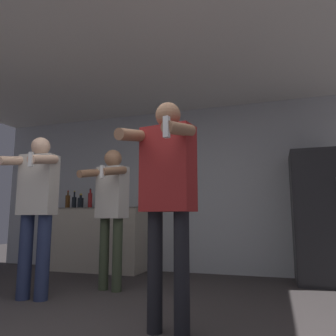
{
  "coord_description": "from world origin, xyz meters",
  "views": [
    {
      "loc": [
        1.24,
        -1.67,
        0.82
      ],
      "look_at": [
        0.48,
        0.66,
        1.19
      ],
      "focal_mm": 35.0,
      "sensor_mm": 36.0,
      "label": 1
    }
  ],
  "objects_px": {
    "refrigerator": "(318,216)",
    "person_man_side": "(36,204)",
    "bottle_amber_bourbon": "(74,202)",
    "person_spectator_back": "(111,203)",
    "bottle_brown_liquor": "(68,201)",
    "person_woman_foreground": "(167,187)",
    "bottle_clear_vodka": "(113,201)",
    "bottle_tall_gin": "(90,200)",
    "bottle_short_whiskey": "(81,202)"
  },
  "relations": [
    {
      "from": "person_woman_foreground",
      "to": "person_spectator_back",
      "type": "bearing_deg",
      "value": 132.97
    },
    {
      "from": "person_woman_foreground",
      "to": "person_spectator_back",
      "type": "height_order",
      "value": "person_woman_foreground"
    },
    {
      "from": "bottle_tall_gin",
      "to": "person_man_side",
      "type": "relative_size",
      "value": 0.19
    },
    {
      "from": "person_man_side",
      "to": "bottle_clear_vodka",
      "type": "bearing_deg",
      "value": 91.38
    },
    {
      "from": "bottle_short_whiskey",
      "to": "person_spectator_back",
      "type": "relative_size",
      "value": 0.15
    },
    {
      "from": "refrigerator",
      "to": "person_woman_foreground",
      "type": "bearing_deg",
      "value": -118.99
    },
    {
      "from": "bottle_amber_bourbon",
      "to": "bottle_short_whiskey",
      "type": "xyz_separation_m",
      "value": [
        0.12,
        -0.0,
        -0.01
      ]
    },
    {
      "from": "person_man_side",
      "to": "person_woman_foreground",
      "type": "bearing_deg",
      "value": -18.03
    },
    {
      "from": "person_woman_foreground",
      "to": "person_man_side",
      "type": "bearing_deg",
      "value": 161.97
    },
    {
      "from": "refrigerator",
      "to": "bottle_brown_liquor",
      "type": "relative_size",
      "value": 5.68
    },
    {
      "from": "refrigerator",
      "to": "bottle_clear_vodka",
      "type": "relative_size",
      "value": 6.48
    },
    {
      "from": "person_man_side",
      "to": "person_spectator_back",
      "type": "distance_m",
      "value": 0.83
    },
    {
      "from": "bottle_short_whiskey",
      "to": "person_man_side",
      "type": "relative_size",
      "value": 0.14
    },
    {
      "from": "refrigerator",
      "to": "person_man_side",
      "type": "relative_size",
      "value": 1.0
    },
    {
      "from": "person_man_side",
      "to": "bottle_brown_liquor",
      "type": "bearing_deg",
      "value": 116.15
    },
    {
      "from": "bottle_clear_vodka",
      "to": "bottle_brown_liquor",
      "type": "relative_size",
      "value": 0.88
    },
    {
      "from": "bottle_brown_liquor",
      "to": "person_woman_foreground",
      "type": "xyz_separation_m",
      "value": [
        2.5,
        -2.32,
        -0.04
      ]
    },
    {
      "from": "bottle_brown_liquor",
      "to": "bottle_tall_gin",
      "type": "bearing_deg",
      "value": 0.0
    },
    {
      "from": "bottle_short_whiskey",
      "to": "bottle_brown_liquor",
      "type": "distance_m",
      "value": 0.25
    },
    {
      "from": "bottle_tall_gin",
      "to": "person_man_side",
      "type": "bearing_deg",
      "value": -75.63
    },
    {
      "from": "refrigerator",
      "to": "bottle_tall_gin",
      "type": "bearing_deg",
      "value": 179.6
    },
    {
      "from": "refrigerator",
      "to": "bottle_clear_vodka",
      "type": "xyz_separation_m",
      "value": [
        -2.93,
        0.02,
        0.24
      ]
    },
    {
      "from": "refrigerator",
      "to": "bottle_short_whiskey",
      "type": "height_order",
      "value": "refrigerator"
    },
    {
      "from": "bottle_tall_gin",
      "to": "bottle_short_whiskey",
      "type": "xyz_separation_m",
      "value": [
        -0.18,
        -0.0,
        -0.04
      ]
    },
    {
      "from": "bottle_amber_bourbon",
      "to": "bottle_brown_liquor",
      "type": "xyz_separation_m",
      "value": [
        -0.12,
        0.0,
        0.01
      ]
    },
    {
      "from": "person_man_side",
      "to": "bottle_short_whiskey",
      "type": "bearing_deg",
      "value": 109.49
    },
    {
      "from": "bottle_tall_gin",
      "to": "person_spectator_back",
      "type": "height_order",
      "value": "person_spectator_back"
    },
    {
      "from": "bottle_amber_bourbon",
      "to": "bottle_short_whiskey",
      "type": "distance_m",
      "value": 0.12
    },
    {
      "from": "refrigerator",
      "to": "person_man_side",
      "type": "xyz_separation_m",
      "value": [
        -2.89,
        -1.77,
        0.13
      ]
    },
    {
      "from": "bottle_tall_gin",
      "to": "bottle_clear_vodka",
      "type": "bearing_deg",
      "value": 0.0
    },
    {
      "from": "bottle_clear_vodka",
      "to": "person_woman_foreground",
      "type": "xyz_separation_m",
      "value": [
        1.66,
        -2.32,
        -0.03
      ]
    },
    {
      "from": "person_woman_foreground",
      "to": "person_spectator_back",
      "type": "relative_size",
      "value": 1.05
    },
    {
      "from": "bottle_tall_gin",
      "to": "person_man_side",
      "type": "xyz_separation_m",
      "value": [
        0.46,
        -1.8,
        -0.15
      ]
    },
    {
      "from": "bottle_short_whiskey",
      "to": "person_spectator_back",
      "type": "height_order",
      "value": "person_spectator_back"
    },
    {
      "from": "bottle_amber_bourbon",
      "to": "person_spectator_back",
      "type": "bearing_deg",
      "value": -42.01
    },
    {
      "from": "bottle_amber_bourbon",
      "to": "person_spectator_back",
      "type": "height_order",
      "value": "person_spectator_back"
    },
    {
      "from": "person_woman_foreground",
      "to": "person_spectator_back",
      "type": "distance_m",
      "value": 1.58
    },
    {
      "from": "bottle_short_whiskey",
      "to": "bottle_clear_vodka",
      "type": "height_order",
      "value": "bottle_clear_vodka"
    },
    {
      "from": "person_spectator_back",
      "to": "bottle_brown_liquor",
      "type": "bearing_deg",
      "value": 140.58
    },
    {
      "from": "bottle_tall_gin",
      "to": "bottle_clear_vodka",
      "type": "height_order",
      "value": "bottle_tall_gin"
    },
    {
      "from": "bottle_tall_gin",
      "to": "person_woman_foreground",
      "type": "relative_size",
      "value": 0.18
    },
    {
      "from": "bottle_short_whiskey",
      "to": "bottle_brown_liquor",
      "type": "xyz_separation_m",
      "value": [
        -0.25,
        0.0,
        0.02
      ]
    },
    {
      "from": "refrigerator",
      "to": "bottle_short_whiskey",
      "type": "bearing_deg",
      "value": 179.62
    },
    {
      "from": "bottle_clear_vodka",
      "to": "person_woman_foreground",
      "type": "height_order",
      "value": "person_woman_foreground"
    },
    {
      "from": "bottle_tall_gin",
      "to": "bottle_clear_vodka",
      "type": "distance_m",
      "value": 0.42
    },
    {
      "from": "refrigerator",
      "to": "person_man_side",
      "type": "distance_m",
      "value": 3.39
    },
    {
      "from": "refrigerator",
      "to": "bottle_clear_vodka",
      "type": "distance_m",
      "value": 2.94
    },
    {
      "from": "bottle_tall_gin",
      "to": "bottle_brown_liquor",
      "type": "relative_size",
      "value": 1.07
    },
    {
      "from": "bottle_clear_vodka",
      "to": "bottle_brown_liquor",
      "type": "distance_m",
      "value": 0.84
    },
    {
      "from": "refrigerator",
      "to": "person_spectator_back",
      "type": "bearing_deg",
      "value": -154.03
    }
  ]
}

